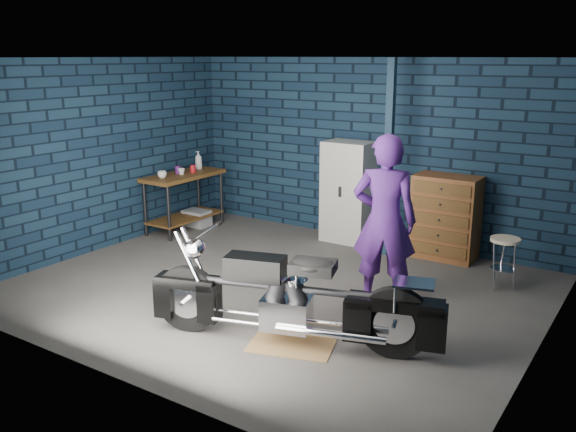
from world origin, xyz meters
The scene contains 16 objects.
ground centered at (0.00, 0.00, 0.00)m, with size 6.00×6.00×0.00m, color #4B4946.
room_walls centered at (0.00, 0.55, 1.90)m, with size 6.02×5.01×2.71m.
support_post centered at (0.55, 1.95, 1.35)m, with size 0.10×0.10×2.70m, color #112536.
workbench centered at (-2.68, 1.36, 0.46)m, with size 0.60×1.40×0.91m, color brown.
drip_mat centered at (0.97, -1.10, 0.00)m, with size 0.81×0.61×0.01m, color brown.
motorcycle centered at (0.97, -1.10, 0.54)m, with size 2.45×0.67×1.08m, color black, non-canonical shape.
person centered at (1.26, 0.30, 0.97)m, with size 0.71×0.46×1.93m, color #4A1F76.
storage_bin centered at (-2.66, 1.61, 0.13)m, with size 0.42×0.30×0.26m, color gray.
locker centered at (-0.20, 2.23, 0.75)m, with size 0.70×0.50×1.51m, color beige.
tool_chest centered at (1.30, 2.23, 0.58)m, with size 0.87×0.48×1.16m, color brown.
shop_stool centered at (2.29, 1.50, 0.32)m, with size 0.35×0.35×0.63m, color #C1B292, non-canonical shape.
cup_a centered at (-2.70, 0.91, 0.96)m, with size 0.14×0.14×0.11m, color #C1B292.
cup_b centered at (-2.65, 1.29, 0.96)m, with size 0.10×0.10×0.10m, color #C1B292.
mug_purple centered at (-2.77, 1.33, 0.97)m, with size 0.09×0.09×0.12m, color #521967.
mug_red centered at (-2.61, 1.50, 0.97)m, with size 0.09×0.09×0.12m, color #A7161C.
bottle centered at (-2.74, 1.80, 1.06)m, with size 0.12×0.12×0.30m, color gray.
Camera 1 is at (3.90, -5.67, 2.73)m, focal length 38.00 mm.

